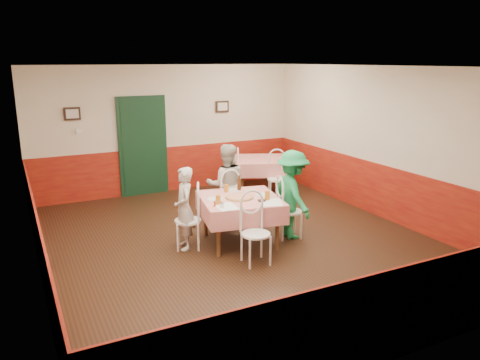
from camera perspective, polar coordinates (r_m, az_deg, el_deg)
name	(u,v)px	position (r m, az deg, el deg)	size (l,w,h in m)	color
floor	(238,241)	(7.75, -0.23, -7.49)	(7.00, 7.00, 0.00)	black
ceiling	(238,66)	(7.19, -0.25, 13.68)	(7.00, 7.00, 0.00)	white
back_wall	(168,129)	(10.55, -8.75, 6.13)	(6.00, 0.10, 2.80)	beige
front_wall	(406,227)	(4.59, 19.61, -5.46)	(6.00, 0.10, 2.80)	beige
left_wall	(30,179)	(6.62, -24.20, 0.09)	(0.10, 7.00, 2.80)	beige
right_wall	(383,143)	(9.06, 17.07, 4.30)	(0.10, 7.00, 2.80)	beige
wainscot_back	(170,169)	(10.70, -8.54, 1.35)	(6.00, 0.03, 1.00)	maroon
wainscot_front	(397,314)	(4.97, 18.58, -15.23)	(6.00, 0.03, 1.00)	maroon
wainscot_left	(39,244)	(6.88, -23.30, -7.18)	(0.03, 7.00, 1.00)	maroon
wainscot_right	(379,190)	(9.24, 16.60, -1.20)	(0.03, 7.00, 1.00)	maroon
door	(143,147)	(10.40, -11.74, 3.91)	(0.96, 0.06, 2.10)	black
picture_left	(72,114)	(10.02, -19.78, 7.61)	(0.32, 0.03, 0.26)	black
picture_right	(222,107)	(10.92, -2.18, 8.94)	(0.32, 0.03, 0.26)	black
thermostat	(79,131)	(10.08, -19.05, 5.70)	(0.10, 0.03, 0.10)	white
main_table	(240,220)	(7.60, 0.00, -4.93)	(1.22, 1.22, 0.77)	red
second_table	(260,175)	(10.53, 2.46, 0.58)	(1.12, 1.12, 0.77)	red
chair_left	(188,221)	(7.40, -6.37, -4.95)	(0.42, 0.42, 0.90)	white
chair_right	(289,211)	(7.84, 6.01, -3.83)	(0.42, 0.42, 0.90)	white
chair_far	(227,201)	(8.36, -1.58, -2.58)	(0.42, 0.42, 0.90)	white
chair_near	(256,234)	(6.81, 1.95, -6.62)	(0.42, 0.42, 0.90)	white
chair_second_a	(230,176)	(10.18, -1.23, 0.54)	(0.42, 0.42, 0.90)	white
chair_second_b	(277,179)	(9.89, 4.57, 0.07)	(0.42, 0.42, 0.90)	white
pizza	(240,197)	(7.45, -0.05, -2.11)	(0.43, 0.43, 0.03)	#B74723
plate_left	(215,199)	(7.39, -3.12, -2.33)	(0.25, 0.25, 0.01)	white
plate_right	(263,195)	(7.60, 2.83, -1.84)	(0.25, 0.25, 0.01)	white
plate_far	(234,190)	(7.86, -0.69, -1.28)	(0.25, 0.25, 0.01)	white
glass_a	(218,200)	(7.13, -2.68, -2.41)	(0.08, 0.08, 0.14)	#BF7219
glass_b	(267,196)	(7.35, 3.34, -1.90)	(0.08, 0.08, 0.14)	#BF7219
glass_c	(226,188)	(7.78, -1.67, -1.00)	(0.07, 0.07, 0.13)	#BF7219
beer_bottle	(239,184)	(7.84, -0.09, -0.46)	(0.07, 0.07, 0.24)	#381C0A
shaker_a	(221,205)	(6.97, -2.34, -3.04)	(0.04, 0.04, 0.09)	silver
shaker_b	(223,205)	(6.96, -2.13, -3.05)	(0.04, 0.04, 0.09)	silver
shaker_c	(215,204)	(7.03, -3.09, -2.89)	(0.04, 0.04, 0.09)	#B23319
menu_left	(226,207)	(7.02, -1.69, -3.26)	(0.30, 0.40, 0.00)	white
menu_right	(272,202)	(7.25, 3.90, -2.72)	(0.30, 0.40, 0.00)	white
wallet	(262,201)	(7.29, 2.65, -2.52)	(0.11, 0.09, 0.02)	black
diner_left	(184,209)	(7.33, -6.80, -3.47)	(0.48, 0.31, 1.31)	gray
diner_far	(226,185)	(8.32, -1.68, -0.60)	(0.72, 0.56, 1.47)	gray
diner_right	(292,195)	(7.77, 6.41, -1.77)	(0.95, 0.55, 1.48)	gray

